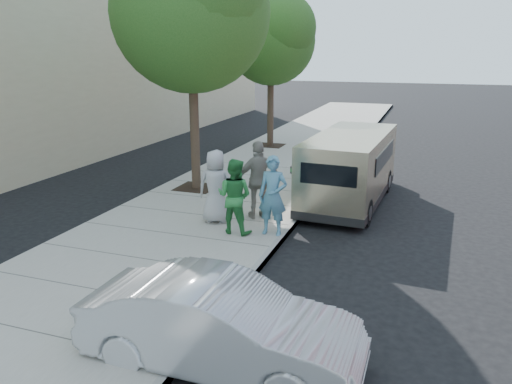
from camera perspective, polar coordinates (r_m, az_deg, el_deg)
ground at (r=12.92m, az=-2.24°, el=-3.71°), size 120.00×120.00×0.00m
sidewalk at (r=13.27m, az=-6.27°, el=-2.90°), size 5.00×60.00×0.15m
curb_face at (r=12.46m, az=3.94°, el=-4.12°), size 0.12×60.00×0.16m
tree_near at (r=15.32m, az=-7.34°, el=20.34°), size 4.62×4.60×7.53m
tree_far at (r=22.35m, az=1.85°, el=17.35°), size 3.92×3.80×6.49m
parking_meter at (r=13.20m, az=4.47°, el=1.46°), size 0.27×0.15×1.24m
van at (r=14.70m, az=10.76°, el=2.86°), size 2.13×5.61×2.05m
sedan at (r=7.20m, az=-4.05°, el=-14.93°), size 4.00×1.40×1.32m
person_officer at (r=11.55m, az=1.93°, el=-0.42°), size 0.69×0.46×1.88m
person_green_shirt at (r=11.68m, az=-2.48°, el=-0.48°), size 0.92×0.75×1.79m
person_gray_shirt at (r=12.43m, az=-4.61°, el=0.64°), size 0.98×0.73×1.84m
person_striped_polo at (r=12.68m, az=0.34°, el=1.38°), size 1.24×1.09×2.01m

